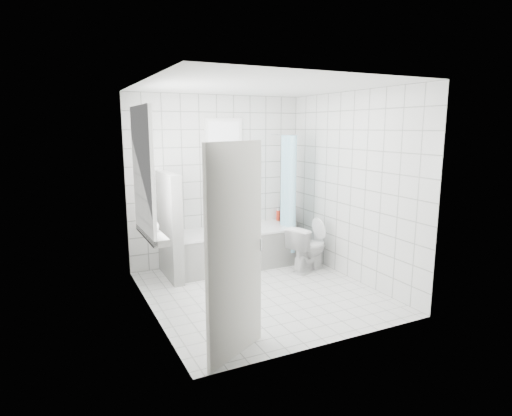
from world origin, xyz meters
TOP-DOWN VIEW (x-y plane):
  - ground at (0.00, 0.00)m, footprint 3.00×3.00m
  - ceiling at (0.00, 0.00)m, footprint 3.00×3.00m
  - wall_back at (0.00, 1.50)m, footprint 2.80×0.02m
  - wall_front at (0.00, -1.50)m, footprint 2.80×0.02m
  - wall_left at (-1.40, 0.00)m, footprint 0.02×3.00m
  - wall_right at (1.40, 0.00)m, footprint 0.02×3.00m
  - window_left at (-1.35, 0.30)m, footprint 0.01×0.90m
  - window_back at (0.10, 1.46)m, footprint 0.50×0.01m
  - window_sill at (-1.31, 0.30)m, footprint 0.18×1.02m
  - door at (-0.90, -1.28)m, footprint 0.71×0.44m
  - bathtub at (0.09, 1.12)m, footprint 1.84×0.77m
  - partition_wall at (-0.89, 1.07)m, footprint 0.15×0.85m
  - tiled_ledge at (1.12, 1.38)m, footprint 0.40×0.24m
  - toilet at (1.03, 0.47)m, footprint 0.77×0.60m
  - curtain_rod at (0.95, 1.10)m, footprint 0.02×0.80m
  - shower_curtain at (0.95, 0.97)m, footprint 0.14×0.48m
  - tub_faucet at (0.19, 1.46)m, footprint 0.18×0.06m
  - sill_bottles at (-1.30, 0.38)m, footprint 0.20×0.48m
  - ledge_bottles at (1.11, 1.35)m, footprint 0.17×0.19m

SIDE VIEW (x-z plane):
  - ground at x=0.00m, z-range 0.00..0.00m
  - tiled_ledge at x=1.12m, z-range 0.00..0.55m
  - bathtub at x=0.09m, z-range 0.00..0.58m
  - toilet at x=1.03m, z-range 0.00..0.69m
  - ledge_bottles at x=1.11m, z-range 0.54..0.81m
  - partition_wall at x=-0.89m, z-range 0.00..1.50m
  - tub_faucet at x=0.19m, z-range 0.82..0.88m
  - window_sill at x=-1.31m, z-range 0.82..0.90m
  - door at x=-0.90m, z-range 0.00..2.00m
  - sill_bottles at x=-1.30m, z-range 0.87..1.19m
  - shower_curtain at x=0.95m, z-range 0.21..1.99m
  - wall_back at x=0.00m, z-range 0.00..2.60m
  - wall_front at x=0.00m, z-range 0.00..2.60m
  - wall_left at x=-1.40m, z-range 0.00..2.60m
  - wall_right at x=1.40m, z-range 0.00..2.60m
  - window_left at x=-1.35m, z-range 0.90..2.30m
  - window_back at x=0.10m, z-range 1.70..2.20m
  - curtain_rod at x=0.95m, z-range 1.99..2.01m
  - ceiling at x=0.00m, z-range 2.60..2.60m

